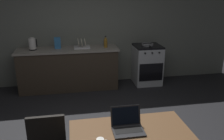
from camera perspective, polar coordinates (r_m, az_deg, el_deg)
The scene contains 9 objects.
back_wall at distance 5.49m, azimuth -2.43°, elevation 10.63°, with size 6.40×0.10×2.65m, color slate.
kitchen_counter at distance 5.29m, azimuth -10.35°, elevation 0.35°, with size 2.16×0.64×0.91m.
stove_oven at distance 5.57m, azimuth 8.42°, elevation 1.34°, with size 0.60×0.62×0.91m.
laptop at distance 2.52m, azimuth 3.76°, elevation -13.34°, with size 0.32×0.28×0.22m.
electric_kettle at distance 5.20m, azimuth -18.64°, elevation 5.96°, with size 0.17×0.15×0.26m.
bottle at distance 5.15m, azimuth -1.56°, elevation 6.74°, with size 0.08×0.08×0.25m.
frying_pan at distance 5.42m, azimuth 8.60°, elevation 6.11°, with size 0.26×0.44×0.05m.
cereal_box at distance 5.17m, azimuth -13.00°, elevation 6.37°, with size 0.13×0.05×0.25m.
dish_rack at distance 5.17m, azimuth -7.26°, elevation 5.81°, with size 0.34×0.26×0.21m.
Camera 1 is at (-0.43, -2.72, 2.09)m, focal length 37.93 mm.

